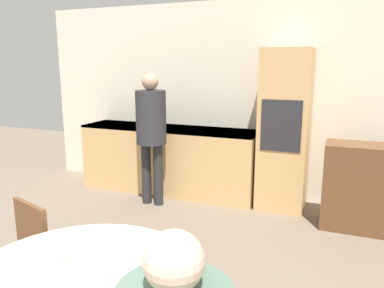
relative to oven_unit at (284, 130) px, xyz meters
name	(u,v)px	position (x,y,z in m)	size (l,w,h in m)	color
wall_back	(251,100)	(-0.50, 0.34, 0.32)	(6.33, 0.05, 2.60)	silver
kitchen_counter	(169,159)	(-1.57, -0.01, -0.51)	(2.49, 0.60, 0.92)	tan
oven_unit	(284,130)	(0.00, 0.00, 0.00)	(0.58, 0.59, 1.96)	tan
sideboard	(377,189)	(1.05, -0.36, -0.51)	(1.10, 0.45, 0.94)	brown
chair_far_left	(20,263)	(-1.25, -2.96, -0.49)	(0.50, 0.50, 0.88)	brown
person_standing	(151,126)	(-1.56, -0.54, 0.04)	(0.38, 0.38, 1.67)	#262628
cup	(97,234)	(-0.60, -2.98, -0.16)	(0.07, 0.07, 0.09)	white
bowl_near	(78,268)	(-0.50, -3.29, -0.18)	(0.15, 0.15, 0.04)	silver
bowl_centre	(51,260)	(-0.68, -3.28, -0.18)	(0.14, 0.14, 0.04)	silver
salt_shaker	(184,243)	(-0.10, -2.90, -0.16)	(0.03, 0.03, 0.09)	white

